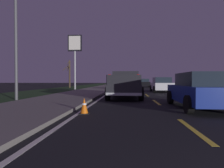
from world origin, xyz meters
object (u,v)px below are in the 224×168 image
(gas_price_sign, at_px, (75,48))
(street_light_near, at_px, (20,14))
(pickup_truck, at_px, (125,85))
(sedan_black, at_px, (144,83))
(bare_tree_far, at_px, (69,73))
(traffic_cone_near, at_px, (84,106))
(sedan_white, at_px, (161,85))
(sedan_blue, at_px, (200,90))

(gas_price_sign, relative_size, street_light_near, 0.83)
(pickup_truck, xyz_separation_m, sedan_black, (22.17, -3.30, -0.13))
(sedan_black, relative_size, street_light_near, 0.50)
(bare_tree_far, bearing_deg, traffic_cone_near, -161.37)
(gas_price_sign, xyz_separation_m, traffic_cone_near, (-18.53, -5.61, -5.33))
(sedan_white, relative_size, sedan_blue, 1.00)
(bare_tree_far, bearing_deg, street_light_near, -170.80)
(gas_price_sign, distance_m, street_light_near, 14.08)
(sedan_blue, xyz_separation_m, traffic_cone_near, (-1.73, 4.68, -0.50))
(street_light_near, xyz_separation_m, bare_tree_far, (20.31, 3.29, -2.82))
(sedan_blue, relative_size, gas_price_sign, 0.59)
(sedan_blue, bearing_deg, sedan_black, -0.09)
(sedan_white, distance_m, gas_price_sign, 12.83)
(gas_price_sign, height_order, street_light_near, street_light_near)
(sedan_white, bearing_deg, pickup_truck, 150.99)
(sedan_blue, xyz_separation_m, bare_tree_far, (23.05, 13.03, 1.71))
(pickup_truck, bearing_deg, bare_tree_far, 28.46)
(sedan_white, xyz_separation_m, gas_price_sign, (5.10, 10.73, 4.83))
(pickup_truck, height_order, sedan_black, pickup_truck)
(pickup_truck, xyz_separation_m, street_light_near, (-2.29, 6.48, 4.40))
(sedan_black, height_order, gas_price_sign, gas_price_sign)
(sedan_white, relative_size, gas_price_sign, 0.60)
(sedan_black, relative_size, sedan_blue, 1.01)
(sedan_white, distance_m, traffic_cone_near, 14.39)
(sedan_black, bearing_deg, bare_tree_far, 107.58)
(gas_price_sign, relative_size, traffic_cone_near, 12.82)
(pickup_truck, relative_size, bare_tree_far, 1.14)
(pickup_truck, xyz_separation_m, sedan_white, (6.68, -3.70, -0.13))
(pickup_truck, bearing_deg, gas_price_sign, 30.83)
(gas_price_sign, xyz_separation_m, street_light_near, (-14.06, -0.55, -0.31))
(pickup_truck, bearing_deg, street_light_near, 109.45)
(bare_tree_far, bearing_deg, sedan_white, -130.10)
(gas_price_sign, bearing_deg, traffic_cone_near, -163.16)
(sedan_white, xyz_separation_m, sedan_black, (15.49, 0.40, 0.00))
(pickup_truck, height_order, gas_price_sign, gas_price_sign)
(street_light_near, bearing_deg, sedan_black, -21.80)
(pickup_truck, bearing_deg, sedan_black, -8.47)
(sedan_white, bearing_deg, sedan_black, 1.50)
(pickup_truck, distance_m, sedan_white, 7.64)
(sedan_white, height_order, sedan_blue, same)
(gas_price_sign, distance_m, traffic_cone_near, 20.08)
(sedan_white, distance_m, sedan_black, 15.49)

